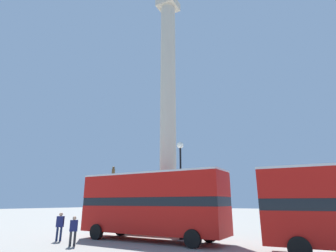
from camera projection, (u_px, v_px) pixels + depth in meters
The scene contains 7 objects.
ground_plane at pixel (168, 232), 22.18m from camera, with size 200.00×200.00×0.00m, color gray.
monument_column at pixel (168, 156), 24.04m from camera, with size 6.05×6.05×24.74m.
bus_a at pixel (151, 203), 17.88m from camera, with size 10.45×3.15×4.41m.
equestrian_statue at pixel (111, 209), 28.47m from camera, with size 4.15×3.18×6.39m.
street_lamp at pixel (181, 176), 19.08m from camera, with size 0.51×0.51×6.85m.
pedestrian_near_lamp at pixel (73, 229), 15.36m from camera, with size 0.40×0.45×1.66m.
pedestrian_by_plinth at pixel (60, 225), 17.37m from camera, with size 0.51×0.35×1.79m.
Camera 1 is at (11.18, -21.05, 2.43)m, focal length 28.00 mm.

